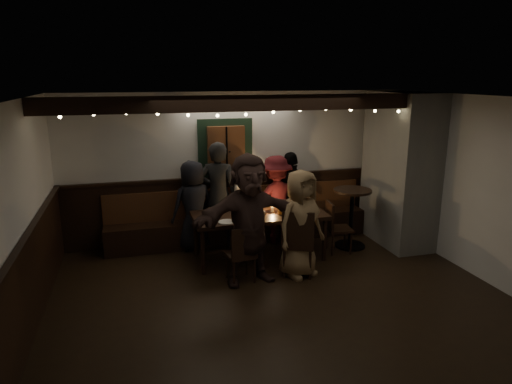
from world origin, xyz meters
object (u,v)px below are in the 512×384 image
object	(u,v)px
chair_near_left	(242,251)
person_f	(249,219)
person_a	(193,205)
person_b	(218,195)
person_d	(276,200)
person_c	(239,202)
dining_table	(259,218)
chair_near_right	(298,240)
high_top	(352,211)
person_g	(300,224)
person_e	(291,196)
chair_end	(335,224)

from	to	relation	value
chair_near_left	person_f	bearing A→B (deg)	17.65
person_a	person_b	size ratio (longest dim) A/B	0.84
person_a	person_d	bearing A→B (deg)	160.45
person_a	person_c	xyz separation A→B (m)	(0.80, 0.06, -0.02)
dining_table	person_a	distance (m)	1.18
chair_near_right	person_c	bearing A→B (deg)	107.31
chair_near_left	chair_near_right	xyz separation A→B (m)	(0.82, -0.01, 0.10)
chair_near_right	person_a	bearing A→B (deg)	130.36
high_top	person_f	xyz separation A→B (m)	(-2.02, -0.86, 0.29)
person_d	person_g	distance (m)	1.42
person_a	person_g	distance (m)	1.99
chair_near_right	person_g	xyz separation A→B (m)	(0.05, 0.05, 0.22)
dining_table	person_e	bearing A→B (deg)	43.81
person_e	chair_near_left	bearing A→B (deg)	42.28
person_c	person_f	bearing A→B (deg)	74.64
person_a	person_f	world-z (taller)	person_f
dining_table	chair_end	distance (m)	1.29
chair_near_left	chair_near_right	world-z (taller)	chair_near_right
person_d	person_c	bearing A→B (deg)	-19.57
chair_near_left	person_d	world-z (taller)	person_d
person_b	person_g	size ratio (longest dim) A/B	1.14
chair_near_right	person_d	world-z (taller)	person_d
chair_end	person_f	size ratio (longest dim) A/B	0.46
person_a	person_e	xyz separation A→B (m)	(1.76, 0.08, 0.03)
chair_end	person_c	size ratio (longest dim) A/B	0.58
high_top	dining_table	bearing A→B (deg)	-177.03
chair_near_right	person_c	xyz separation A→B (m)	(-0.49, 1.58, 0.17)
chair_end	person_e	world-z (taller)	person_e
chair_end	person_e	distance (m)	1.01
person_g	person_d	bearing A→B (deg)	65.65
chair_near_left	person_b	distance (m)	1.60
chair_near_right	person_f	distance (m)	0.80
person_e	person_c	bearing A→B (deg)	-7.45
chair_near_left	person_e	bearing A→B (deg)	50.96
dining_table	person_b	world-z (taller)	person_b
high_top	chair_near_left	bearing A→B (deg)	-157.21
dining_table	person_g	xyz separation A→B (m)	(0.40, -0.76, 0.11)
person_d	person_e	xyz separation A→B (m)	(0.33, 0.13, 0.01)
person_c	person_g	bearing A→B (deg)	102.53
dining_table	chair_end	bearing A→B (deg)	-3.21
person_c	person_e	xyz separation A→B (m)	(0.96, 0.02, 0.04)
person_a	person_g	world-z (taller)	person_g
chair_end	person_d	size ratio (longest dim) A/B	0.56
chair_near_right	person_d	distance (m)	1.49
high_top	person_c	world-z (taller)	person_c
chair_near_left	person_a	distance (m)	1.61
chair_near_left	person_e	world-z (taller)	person_e
high_top	person_g	bearing A→B (deg)	-145.87
person_b	person_g	bearing A→B (deg)	143.41
dining_table	high_top	bearing A→B (deg)	2.97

